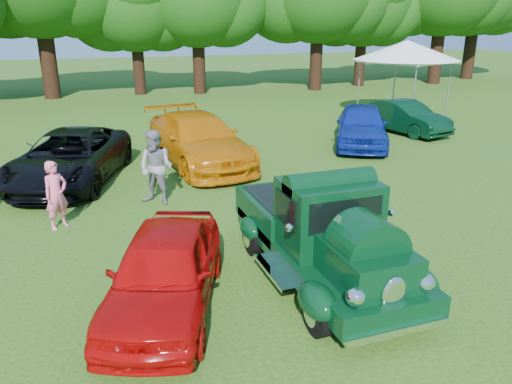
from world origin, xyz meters
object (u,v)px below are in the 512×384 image
object	(u,v)px
red_convertible	(165,270)
back_car_blue	(362,125)
spectator_pink	(56,195)
spectator_grey	(156,168)
back_car_green	(404,117)
canopy_tent	(407,51)
back_car_orange	(198,140)
hero_pickup	(321,235)
back_car_black	(70,157)

from	to	relation	value
red_convertible	back_car_blue	distance (m)	12.48
spectator_pink	spectator_grey	distance (m)	2.53
back_car_green	canopy_tent	distance (m)	4.16
canopy_tent	back_car_blue	bearing A→B (deg)	-138.51
back_car_orange	back_car_green	xyz separation A→B (m)	(9.29, 1.88, -0.15)
red_convertible	spectator_grey	bearing A→B (deg)	103.52
back_car_orange	spectator_pink	distance (m)	5.89
hero_pickup	red_convertible	world-z (taller)	hero_pickup
back_car_orange	spectator_grey	distance (m)	3.75
spectator_grey	canopy_tent	xyz separation A→B (m)	(12.97, 7.92, 2.19)
red_convertible	back_car_blue	bearing A→B (deg)	65.63
back_car_orange	back_car_green	world-z (taller)	back_car_orange
back_car_blue	canopy_tent	world-z (taller)	canopy_tent
back_car_black	back_car_blue	bearing A→B (deg)	25.78
hero_pickup	back_car_orange	xyz separation A→B (m)	(-0.35, 8.16, -0.01)
back_car_orange	spectator_pink	world-z (taller)	back_car_orange
red_convertible	canopy_tent	xyz separation A→B (m)	(13.64, 12.94, 2.48)
spectator_grey	canopy_tent	world-z (taller)	canopy_tent
back_car_black	back_car_orange	distance (m)	3.98
hero_pickup	back_car_green	xyz separation A→B (m)	(8.94, 10.04, -0.16)
back_car_green	back_car_blue	bearing A→B (deg)	-166.46
back_car_blue	canopy_tent	bearing A→B (deg)	70.83
back_car_green	spectator_grey	size ratio (longest dim) A/B	2.10
red_convertible	back_car_blue	size ratio (longest dim) A/B	0.87
hero_pickup	canopy_tent	distance (m)	16.91
back_car_black	back_car_green	distance (m)	13.45
hero_pickup	back_car_orange	distance (m)	8.16
red_convertible	spectator_grey	world-z (taller)	spectator_grey
back_car_orange	spectator_grey	bearing A→B (deg)	-127.28
back_car_orange	canopy_tent	xyz separation A→B (m)	(11.11, 4.67, 2.34)
red_convertible	canopy_tent	world-z (taller)	canopy_tent
back_car_blue	hero_pickup	bearing A→B (deg)	-95.58
hero_pickup	spectator_grey	distance (m)	5.38
spectator_pink	spectator_grey	bearing A→B (deg)	-16.56
back_car_orange	spectator_grey	xyz separation A→B (m)	(-1.86, -3.25, 0.14)
back_car_green	back_car_orange	bearing A→B (deg)	179.25
back_car_green	spectator_pink	size ratio (longest dim) A/B	2.57
spectator_grey	canopy_tent	distance (m)	15.36
red_convertible	back_car_green	xyz separation A→B (m)	(11.82, 10.16, -0.01)
back_car_orange	back_car_green	distance (m)	9.48
spectator_grey	spectator_pink	bearing A→B (deg)	-121.12
canopy_tent	spectator_grey	bearing A→B (deg)	-148.58
back_car_blue	back_car_green	xyz separation A→B (m)	(2.91, 1.41, -0.11)
back_car_green	spectator_grey	xyz separation A→B (m)	(-11.15, -5.14, 0.30)
back_car_blue	spectator_pink	xyz separation A→B (m)	(-10.61, -4.56, 0.01)
back_car_black	spectator_pink	distance (m)	3.54
back_car_green	spectator_pink	distance (m)	14.79
back_car_black	back_car_green	size ratio (longest dim) A/B	1.32
hero_pickup	canopy_tent	bearing A→B (deg)	49.98
red_convertible	spectator_grey	distance (m)	5.07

